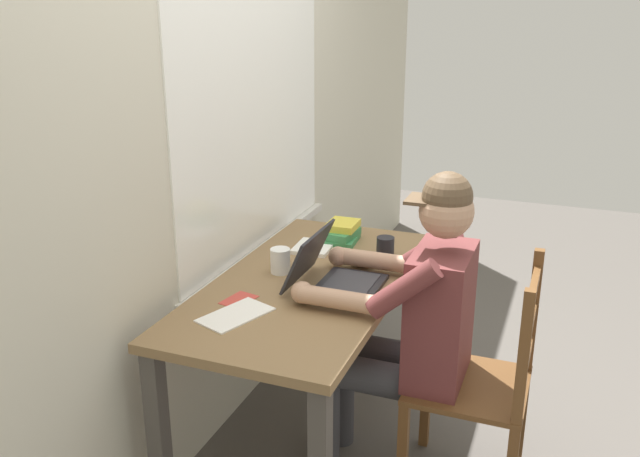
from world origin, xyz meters
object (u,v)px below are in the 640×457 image
(seated_person, at_px, (411,316))
(wooden_chair, at_px, (484,384))
(coffee_mug_dark, at_px, (385,247))
(desk, at_px, (309,304))
(landscape_photo_print, at_px, (239,300))
(computer_mouse, at_px, (363,262))
(book_stack_main, at_px, (341,233))
(coffee_mug_white, at_px, (281,260))
(laptop, at_px, (332,275))

(seated_person, height_order, wooden_chair, seated_person)
(seated_person, relative_size, coffee_mug_dark, 10.90)
(desk, relative_size, coffee_mug_dark, 12.19)
(landscape_photo_print, bearing_deg, computer_mouse, -22.51)
(seated_person, bearing_deg, coffee_mug_dark, 29.12)
(desk, distance_m, book_stack_main, 0.48)
(desk, height_order, coffee_mug_dark, coffee_mug_dark)
(coffee_mug_white, relative_size, landscape_photo_print, 0.90)
(computer_mouse, xyz_separation_m, coffee_mug_white, (-0.18, 0.28, 0.03))
(coffee_mug_dark, bearing_deg, computer_mouse, 155.72)
(coffee_mug_dark, distance_m, book_stack_main, 0.26)
(desk, bearing_deg, laptop, -109.29)
(laptop, xyz_separation_m, landscape_photo_print, (-0.23, 0.28, -0.05))
(wooden_chair, distance_m, coffee_mug_white, 0.90)
(landscape_photo_print, bearing_deg, desk, -21.15)
(desk, distance_m, computer_mouse, 0.29)
(book_stack_main, bearing_deg, laptop, -164.47)
(desk, bearing_deg, computer_mouse, -35.11)
(computer_mouse, bearing_deg, book_stack_main, 36.46)
(wooden_chair, bearing_deg, computer_mouse, 65.71)
(laptop, height_order, computer_mouse, laptop)
(wooden_chair, bearing_deg, landscape_photo_print, 105.07)
(computer_mouse, relative_size, coffee_mug_dark, 0.89)
(wooden_chair, bearing_deg, laptop, 90.53)
(desk, distance_m, seated_person, 0.42)
(seated_person, relative_size, computer_mouse, 12.31)
(wooden_chair, height_order, computer_mouse, wooden_chair)
(book_stack_main, height_order, landscape_photo_print, book_stack_main)
(seated_person, xyz_separation_m, coffee_mug_dark, (0.38, 0.21, 0.11))
(desk, distance_m, laptop, 0.19)
(desk, xyz_separation_m, coffee_mug_white, (0.03, 0.13, 0.16))
(seated_person, bearing_deg, wooden_chair, -90.00)
(coffee_mug_white, height_order, coffee_mug_dark, coffee_mug_white)
(laptop, bearing_deg, computer_mouse, -9.33)
(seated_person, distance_m, computer_mouse, 0.37)
(seated_person, xyz_separation_m, landscape_photo_print, (-0.23, 0.59, 0.07))
(coffee_mug_white, bearing_deg, book_stack_main, -13.87)
(coffee_mug_dark, relative_size, book_stack_main, 0.58)
(wooden_chair, relative_size, coffee_mug_white, 7.93)
(seated_person, height_order, computer_mouse, seated_person)
(desk, xyz_separation_m, book_stack_main, (0.46, 0.03, 0.15))
(book_stack_main, bearing_deg, coffee_mug_white, 166.13)
(coffee_mug_white, bearing_deg, computer_mouse, -57.12)
(laptop, relative_size, computer_mouse, 3.30)
(laptop, distance_m, book_stack_main, 0.51)
(computer_mouse, bearing_deg, desk, 144.89)
(coffee_mug_white, relative_size, book_stack_main, 0.60)
(coffee_mug_white, xyz_separation_m, coffee_mug_dark, (0.31, -0.34, -0.01))
(desk, distance_m, wooden_chair, 0.72)
(coffee_mug_dark, bearing_deg, wooden_chair, -127.57)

